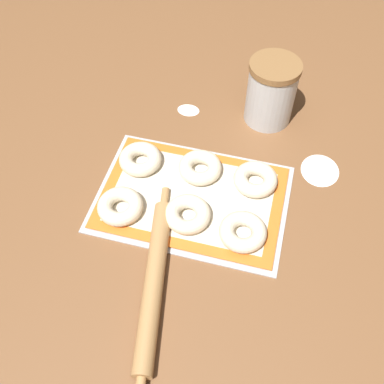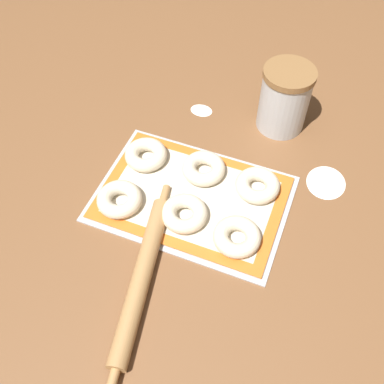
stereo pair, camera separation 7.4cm
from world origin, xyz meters
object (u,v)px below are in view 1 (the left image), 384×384
at_px(baking_tray, 192,198).
at_px(bagel_back_center, 199,167).
at_px(bagel_front_center, 188,214).
at_px(bagel_back_right, 255,179).
at_px(flour_canister, 271,92).
at_px(bagel_front_left, 120,206).
at_px(rolling_pin, 154,282).
at_px(bagel_back_left, 140,159).
at_px(bagel_front_right, 243,232).

distance_m(baking_tray, bagel_back_center, 0.08).
bearing_deg(bagel_front_center, baking_tray, 95.78).
relative_size(bagel_back_right, flour_canister, 0.60).
distance_m(bagel_front_left, rolling_pin, 0.20).
bearing_deg(bagel_front_left, bagel_back_left, 90.49).
height_order(bagel_back_left, rolling_pin, bagel_back_left).
bearing_deg(baking_tray, rolling_pin, -94.57).
relative_size(bagel_front_left, bagel_front_center, 1.00).
distance_m(bagel_front_left, bagel_back_left, 0.15).
distance_m(baking_tray, flour_canister, 0.36).
bearing_deg(bagel_front_center, bagel_back_center, 93.56).
relative_size(bagel_front_left, flour_canister, 0.60).
distance_m(bagel_back_left, flour_canister, 0.38).
bearing_deg(rolling_pin, bagel_front_center, 81.72).
relative_size(bagel_front_center, rolling_pin, 0.22).
relative_size(bagel_back_left, flour_canister, 0.60).
xyz_separation_m(bagel_back_left, bagel_back_center, (0.15, 0.01, 0.00)).
relative_size(bagel_front_center, bagel_back_left, 1.00).
distance_m(bagel_back_right, flour_canister, 0.25).
xyz_separation_m(bagel_front_left, bagel_back_center, (0.15, 0.16, 0.00)).
distance_m(bagel_front_center, bagel_back_center, 0.14).
relative_size(bagel_front_right, bagel_back_left, 1.00).
xyz_separation_m(bagel_front_right, bagel_back_center, (-0.14, 0.15, 0.00)).
bearing_deg(bagel_front_left, rolling_pin, -50.25).
distance_m(bagel_front_right, bagel_back_center, 0.21).
bearing_deg(bagel_front_right, baking_tray, 150.45).
xyz_separation_m(bagel_front_center, bagel_back_left, (-0.16, 0.13, 0.00)).
distance_m(bagel_front_center, rolling_pin, 0.17).
relative_size(baking_tray, bagel_back_right, 4.24).
height_order(bagel_back_right, flour_canister, flour_canister).
height_order(baking_tray, bagel_front_left, bagel_front_left).
distance_m(bagel_back_center, flour_canister, 0.28).
bearing_deg(bagel_back_center, flour_canister, 62.01).
xyz_separation_m(bagel_front_left, bagel_front_right, (0.28, 0.00, 0.00)).
bearing_deg(bagel_front_center, bagel_front_right, -6.21).
height_order(baking_tray, bagel_front_center, bagel_front_center).
bearing_deg(bagel_front_center, bagel_front_left, -173.33).
xyz_separation_m(flour_canister, rolling_pin, (-0.15, -0.56, -0.07)).
relative_size(flour_canister, rolling_pin, 0.38).
bearing_deg(bagel_back_left, flour_canister, 42.79).
xyz_separation_m(bagel_front_center, bagel_front_right, (0.13, -0.01, 0.00)).
height_order(bagel_front_left, flour_canister, flour_canister).
height_order(bagel_front_center, bagel_back_center, same).
relative_size(bagel_back_left, bagel_back_center, 1.00).
height_order(bagel_back_left, bagel_back_center, same).
bearing_deg(bagel_back_left, rolling_pin, -66.62).
distance_m(bagel_front_center, bagel_back_right, 0.19).
bearing_deg(flour_canister, bagel_front_center, -107.55).
bearing_deg(bagel_back_center, bagel_front_right, -48.12).
xyz_separation_m(baking_tray, flour_canister, (0.13, 0.32, 0.08)).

